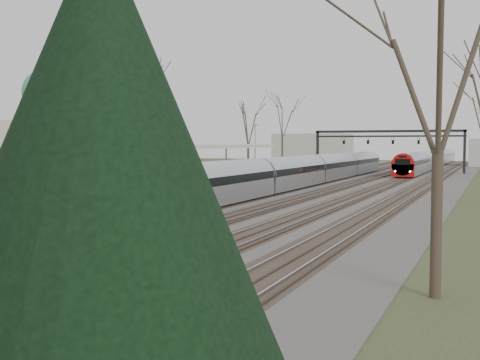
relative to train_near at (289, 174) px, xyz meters
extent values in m
cube|color=#474442|center=(2.50, 5.89, -1.43)|extent=(24.00, 160.00, 0.10)
cube|color=#4C3828|center=(-3.50, 5.89, -1.39)|extent=(2.60, 160.00, 0.06)
cube|color=gray|center=(-4.22, 5.89, -1.32)|extent=(0.07, 160.00, 0.12)
cube|color=gray|center=(-2.78, 5.89, -1.32)|extent=(0.07, 160.00, 0.12)
cube|color=#4C3828|center=(0.00, 5.89, -1.39)|extent=(2.60, 160.00, 0.06)
cube|color=gray|center=(-0.72, 5.89, -1.32)|extent=(0.07, 160.00, 0.12)
cube|color=gray|center=(0.72, 5.89, -1.32)|extent=(0.07, 160.00, 0.12)
cube|color=#4C3828|center=(3.50, 5.89, -1.39)|extent=(2.60, 160.00, 0.06)
cube|color=gray|center=(2.78, 5.89, -1.32)|extent=(0.07, 160.00, 0.12)
cube|color=gray|center=(4.22, 5.89, -1.32)|extent=(0.07, 160.00, 0.12)
cube|color=#4C3828|center=(7.00, 5.89, -1.39)|extent=(2.60, 160.00, 0.06)
cube|color=gray|center=(6.28, 5.89, -1.32)|extent=(0.07, 160.00, 0.12)
cube|color=gray|center=(7.72, 5.89, -1.32)|extent=(0.07, 160.00, 0.12)
cube|color=#4C3828|center=(10.50, 5.89, -1.39)|extent=(2.60, 160.00, 0.06)
cube|color=gray|center=(9.78, 5.89, -1.32)|extent=(0.07, 160.00, 0.12)
cube|color=gray|center=(11.22, 5.89, -1.32)|extent=(0.07, 160.00, 0.12)
cube|color=#9E9B93|center=(-6.55, -11.61, -0.98)|extent=(3.50, 69.00, 1.00)
cylinder|color=slate|center=(-6.55, -23.11, 1.02)|extent=(0.14, 0.14, 3.00)
cylinder|color=slate|center=(-6.55, -15.11, 1.02)|extent=(0.14, 0.14, 3.00)
cylinder|color=slate|center=(-6.55, -7.11, 1.02)|extent=(0.14, 0.14, 3.00)
cylinder|color=slate|center=(-6.55, 0.89, 1.02)|extent=(0.14, 0.14, 3.00)
cube|color=silver|center=(-6.55, -16.11, 2.57)|extent=(4.10, 50.00, 0.12)
cube|color=beige|center=(-6.55, -16.11, 2.40)|extent=(4.10, 50.00, 0.25)
cube|color=beige|center=(-19.50, -11.11, 1.52)|extent=(10.00, 8.00, 6.00)
cylinder|color=silver|center=(-17.50, -11.11, 5.72)|extent=(3.20, 3.20, 2.50)
sphere|color=#2D7255|center=(-17.50, -11.11, 6.92)|extent=(3.80, 3.80, 3.80)
cube|color=black|center=(-7.50, 35.89, 1.52)|extent=(0.35, 0.35, 6.00)
cube|color=black|center=(13.00, 35.89, 1.52)|extent=(0.35, 0.35, 6.00)
cube|color=black|center=(2.75, 35.89, 4.42)|extent=(21.00, 0.35, 0.35)
cube|color=black|center=(2.75, 35.89, 3.72)|extent=(21.00, 0.25, 0.25)
cube|color=black|center=(-3.50, 35.69, 3.02)|extent=(0.32, 0.22, 0.85)
sphere|color=#0CFF19|center=(-3.50, 35.55, 3.27)|extent=(0.16, 0.16, 0.16)
cube|color=black|center=(0.00, 35.69, 3.02)|extent=(0.32, 0.22, 0.85)
sphere|color=#0CFF19|center=(0.00, 35.55, 3.27)|extent=(0.16, 0.16, 0.16)
cube|color=black|center=(3.50, 35.69, 3.02)|extent=(0.32, 0.22, 0.85)
sphere|color=#0CFF19|center=(3.50, 35.55, 3.27)|extent=(0.16, 0.16, 0.16)
cube|color=black|center=(7.00, 35.69, 3.02)|extent=(0.32, 0.22, 0.85)
sphere|color=#0CFF19|center=(7.00, 35.55, 3.27)|extent=(0.16, 0.16, 0.16)
cube|color=black|center=(10.50, 35.69, 3.02)|extent=(0.32, 0.22, 0.85)
sphere|color=#0CFF19|center=(10.50, 35.55, 3.27)|extent=(0.16, 0.16, 0.16)
cylinder|color=#2D231C|center=(-14.50, -1.11, 1.00)|extent=(0.30, 0.30, 4.95)
cylinder|color=#2D231C|center=(15.50, -34.11, 0.55)|extent=(0.30, 0.30, 4.05)
cube|color=#B0B3BA|center=(0.00, 0.24, -0.38)|extent=(2.55, 75.00, 1.60)
cylinder|color=#B0B3BA|center=(0.00, 0.24, 0.27)|extent=(2.60, 74.70, 2.60)
cube|color=black|center=(0.00, 0.24, 0.37)|extent=(2.62, 74.40, 0.55)
cube|color=black|center=(0.00, 0.24, -1.30)|extent=(1.80, 74.00, 0.35)
cube|color=#B0B3BA|center=(7.00, 58.14, -0.38)|extent=(2.55, 75.00, 1.60)
cylinder|color=#B0B3BA|center=(7.00, 58.14, 0.27)|extent=(2.60, 74.70, 2.60)
cube|color=black|center=(7.00, 58.14, 0.37)|extent=(2.62, 74.40, 0.55)
cube|color=#A10A09|center=(7.00, 20.74, -0.43)|extent=(2.55, 0.50, 1.50)
cylinder|color=#A10A09|center=(7.00, 20.79, 0.27)|extent=(2.60, 0.60, 2.60)
cube|color=black|center=(7.00, 20.52, 0.57)|extent=(1.70, 0.12, 0.70)
sphere|color=white|center=(6.15, 20.54, -0.53)|extent=(0.22, 0.22, 0.22)
sphere|color=white|center=(7.85, 20.54, -0.53)|extent=(0.22, 0.22, 0.22)
cube|color=black|center=(7.00, 58.14, -1.30)|extent=(1.80, 74.00, 0.35)
camera|label=1|loc=(16.92, -50.83, 2.73)|focal=45.00mm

